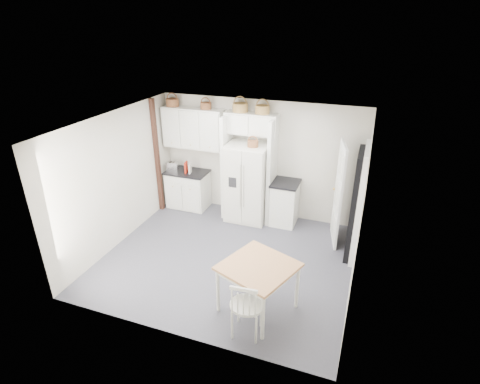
% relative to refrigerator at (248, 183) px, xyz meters
% --- Properties ---
extents(floor, '(4.50, 4.50, 0.00)m').
position_rel_refrigerator_xyz_m(floor, '(0.15, -1.61, -0.87)').
color(floor, '#3F3F48').
rests_on(floor, ground).
extents(ceiling, '(4.50, 4.50, 0.00)m').
position_rel_refrigerator_xyz_m(ceiling, '(0.15, -1.61, 1.73)').
color(ceiling, white).
rests_on(ceiling, wall_back).
extents(wall_back, '(4.50, 0.00, 4.50)m').
position_rel_refrigerator_xyz_m(wall_back, '(0.15, 0.39, 0.43)').
color(wall_back, silver).
rests_on(wall_back, floor).
extents(wall_left, '(0.00, 4.00, 4.00)m').
position_rel_refrigerator_xyz_m(wall_left, '(-2.10, -1.61, 0.43)').
color(wall_left, silver).
rests_on(wall_left, floor).
extents(wall_right, '(0.00, 4.00, 4.00)m').
position_rel_refrigerator_xyz_m(wall_right, '(2.40, -1.61, 0.43)').
color(wall_right, silver).
rests_on(wall_right, floor).
extents(refrigerator, '(0.90, 0.72, 1.73)m').
position_rel_refrigerator_xyz_m(refrigerator, '(0.00, 0.00, 0.00)').
color(refrigerator, silver).
rests_on(refrigerator, floor).
extents(base_cab_left, '(0.93, 0.59, 0.86)m').
position_rel_refrigerator_xyz_m(base_cab_left, '(-1.51, 0.09, -0.44)').
color(base_cab_left, silver).
rests_on(base_cab_left, floor).
extents(base_cab_right, '(0.53, 0.63, 0.93)m').
position_rel_refrigerator_xyz_m(base_cab_right, '(0.83, 0.09, -0.40)').
color(base_cab_right, silver).
rests_on(base_cab_right, floor).
extents(dining_table, '(1.27, 1.27, 0.82)m').
position_rel_refrigerator_xyz_m(dining_table, '(1.08, -2.71, -0.46)').
color(dining_table, '#9E5F36').
rests_on(dining_table, floor).
extents(windsor_chair, '(0.53, 0.49, 1.00)m').
position_rel_refrigerator_xyz_m(windsor_chair, '(1.08, -3.22, -0.36)').
color(windsor_chair, silver).
rests_on(windsor_chair, floor).
extents(counter_left, '(0.97, 0.63, 0.04)m').
position_rel_refrigerator_xyz_m(counter_left, '(-1.51, 0.09, 0.01)').
color(counter_left, black).
rests_on(counter_left, base_cab_left).
extents(counter_right, '(0.57, 0.68, 0.04)m').
position_rel_refrigerator_xyz_m(counter_right, '(0.83, 0.09, 0.08)').
color(counter_right, black).
rests_on(counter_right, base_cab_right).
extents(toaster, '(0.29, 0.20, 0.18)m').
position_rel_refrigerator_xyz_m(toaster, '(-1.88, 0.07, 0.12)').
color(toaster, silver).
rests_on(toaster, counter_left).
extents(cookbook_red, '(0.07, 0.18, 0.26)m').
position_rel_refrigerator_xyz_m(cookbook_red, '(-1.49, 0.01, 0.16)').
color(cookbook_red, '#9C1E0E').
rests_on(cookbook_red, counter_left).
extents(cookbook_cream, '(0.06, 0.15, 0.22)m').
position_rel_refrigerator_xyz_m(cookbook_cream, '(-1.39, 0.01, 0.14)').
color(cookbook_cream, beige).
rests_on(cookbook_cream, counter_left).
extents(basket_upper_a, '(0.29, 0.29, 0.16)m').
position_rel_refrigerator_xyz_m(basket_upper_a, '(-1.83, 0.22, 1.57)').
color(basket_upper_a, brown).
rests_on(basket_upper_a, upper_cabinet).
extents(basket_upper_c, '(0.24, 0.24, 0.14)m').
position_rel_refrigerator_xyz_m(basket_upper_c, '(-1.03, 0.22, 1.55)').
color(basket_upper_c, brown).
rests_on(basket_upper_c, upper_cabinet).
extents(basket_bridge_a, '(0.32, 0.32, 0.18)m').
position_rel_refrigerator_xyz_m(basket_bridge_a, '(-0.25, 0.22, 1.57)').
color(basket_bridge_a, brown).
rests_on(basket_bridge_a, bridge_cabinet).
extents(basket_bridge_b, '(0.30, 0.30, 0.17)m').
position_rel_refrigerator_xyz_m(basket_bridge_b, '(0.23, 0.22, 1.57)').
color(basket_bridge_b, brown).
rests_on(basket_bridge_b, bridge_cabinet).
extents(basket_fridge_b, '(0.23, 0.23, 0.12)m').
position_rel_refrigerator_xyz_m(basket_fridge_b, '(0.14, -0.10, 0.93)').
color(basket_fridge_b, brown).
rests_on(basket_fridge_b, refrigerator).
extents(upper_cabinet, '(1.40, 0.34, 0.90)m').
position_rel_refrigerator_xyz_m(upper_cabinet, '(-1.35, 0.22, 1.03)').
color(upper_cabinet, silver).
rests_on(upper_cabinet, wall_back).
extents(bridge_cabinet, '(1.12, 0.34, 0.45)m').
position_rel_refrigerator_xyz_m(bridge_cabinet, '(-0.00, 0.22, 1.26)').
color(bridge_cabinet, silver).
rests_on(bridge_cabinet, wall_back).
extents(fridge_panel_left, '(0.08, 0.60, 2.30)m').
position_rel_refrigerator_xyz_m(fridge_panel_left, '(-0.51, 0.09, 0.28)').
color(fridge_panel_left, silver).
rests_on(fridge_panel_left, floor).
extents(fridge_panel_right, '(0.08, 0.60, 2.30)m').
position_rel_refrigerator_xyz_m(fridge_panel_right, '(0.51, 0.09, 0.28)').
color(fridge_panel_right, silver).
rests_on(fridge_panel_right, floor).
extents(trim_post, '(0.09, 0.09, 2.60)m').
position_rel_refrigerator_xyz_m(trim_post, '(-2.05, -0.26, 0.43)').
color(trim_post, black).
rests_on(trim_post, floor).
extents(doorway_void, '(0.18, 0.85, 2.05)m').
position_rel_refrigerator_xyz_m(doorway_void, '(2.31, -0.61, 0.16)').
color(doorway_void, black).
rests_on(doorway_void, floor).
extents(door_slab, '(0.21, 0.79, 2.05)m').
position_rel_refrigerator_xyz_m(door_slab, '(1.95, -0.28, 0.16)').
color(door_slab, white).
rests_on(door_slab, floor).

